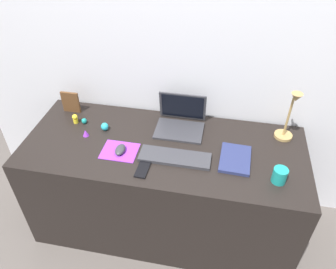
{
  "coord_description": "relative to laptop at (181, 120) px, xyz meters",
  "views": [
    {
      "loc": [
        0.31,
        -1.44,
        2.03
      ],
      "look_at": [
        0.03,
        0.0,
        0.83
      ],
      "focal_mm": 34.79,
      "sensor_mm": 36.0,
      "label": 1
    }
  ],
  "objects": [
    {
      "name": "toy_figurine_teal",
      "position": [
        -0.62,
        -0.09,
        -0.04
      ],
      "size": [
        0.03,
        0.03,
        0.04
      ],
      "primitive_type": "ellipsoid",
      "color": "teal",
      "rests_on": "desk"
    },
    {
      "name": "toy_figurine_yellow",
      "position": [
        -0.68,
        -0.09,
        -0.02
      ],
      "size": [
        0.04,
        0.04,
        0.06
      ],
      "color": "yellow",
      "rests_on": "desk"
    },
    {
      "name": "desk",
      "position": [
        -0.07,
        -0.21,
        -0.42
      ],
      "size": [
        1.71,
        0.7,
        0.74
      ],
      "primitive_type": "cube",
      "color": "black",
      "rests_on": "ground_plane"
    },
    {
      "name": "ground_plane",
      "position": [
        -0.07,
        -0.21,
        -0.79
      ],
      "size": [
        6.0,
        6.0,
        0.0
      ],
      "primitive_type": "plane",
      "color": "#59514C"
    },
    {
      "name": "toy_figurine_purple",
      "position": [
        -0.56,
        -0.21,
        -0.03
      ],
      "size": [
        0.04,
        0.04,
        0.04
      ],
      "primitive_type": "cone",
      "color": "purple",
      "rests_on": "desk"
    },
    {
      "name": "mouse",
      "position": [
        -0.31,
        -0.31,
        -0.03
      ],
      "size": [
        0.06,
        0.1,
        0.03
      ],
      "primitive_type": "ellipsoid",
      "color": "#333338",
      "rests_on": "mousepad"
    },
    {
      "name": "laptop",
      "position": [
        0.0,
        0.0,
        0.0
      ],
      "size": [
        0.3,
        0.25,
        0.21
      ],
      "color": "#333338",
      "rests_on": "desk"
    },
    {
      "name": "cell_phone",
      "position": [
        -0.14,
        -0.43,
        -0.05
      ],
      "size": [
        0.07,
        0.13,
        0.01
      ],
      "primitive_type": "cube",
      "rotation": [
        0.0,
        0.0,
        -0.04
      ],
      "color": "black",
      "rests_on": "desk"
    },
    {
      "name": "toy_figurine_cyan",
      "position": [
        -0.47,
        -0.13,
        -0.03
      ],
      "size": [
        0.05,
        0.05,
        0.05
      ],
      "primitive_type": "ellipsoid",
      "color": "#28B7CC",
      "rests_on": "desk"
    },
    {
      "name": "back_wall",
      "position": [
        -0.07,
        0.18,
        -0.02
      ],
      "size": [
        2.91,
        0.05,
        1.55
      ],
      "primitive_type": "cube",
      "color": "silver",
      "rests_on": "ground_plane"
    },
    {
      "name": "mousepad",
      "position": [
        -0.31,
        -0.31,
        -0.05
      ],
      "size": [
        0.21,
        0.17,
        0.0
      ],
      "primitive_type": "cube",
      "color": "purple",
      "rests_on": "desk"
    },
    {
      "name": "coffee_mug",
      "position": [
        0.59,
        -0.37,
        -0.01
      ],
      "size": [
        0.08,
        0.08,
        0.09
      ],
      "primitive_type": "cylinder",
      "color": "teal",
      "rests_on": "desk"
    },
    {
      "name": "desk_lamp",
      "position": [
        0.64,
        -0.0,
        0.11
      ],
      "size": [
        0.11,
        0.14,
        0.34
      ],
      "color": "#A5844C",
      "rests_on": "desk"
    },
    {
      "name": "notebook_pad",
      "position": [
        0.36,
        -0.25,
        -0.04
      ],
      "size": [
        0.18,
        0.25,
        0.02
      ],
      "primitive_type": "cube",
      "rotation": [
        0.0,
        0.0,
        -0.04
      ],
      "color": "navy",
      "rests_on": "desk"
    },
    {
      "name": "picture_frame",
      "position": [
        -0.76,
        0.03,
        0.02
      ],
      "size": [
        0.12,
        0.02,
        0.15
      ],
      "primitive_type": "cube",
      "color": "brown",
      "rests_on": "desk"
    },
    {
      "name": "keyboard",
      "position": [
        0.02,
        -0.3,
        -0.04
      ],
      "size": [
        0.41,
        0.13,
        0.02
      ],
      "primitive_type": "cube",
      "color": "#333338",
      "rests_on": "desk"
    }
  ]
}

